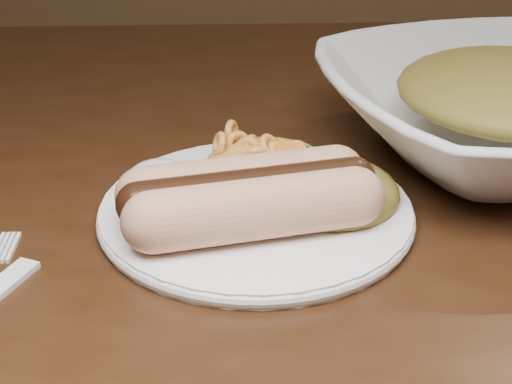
{
  "coord_description": "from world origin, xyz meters",
  "views": [
    {
      "loc": [
        0.01,
        -0.54,
        1.03
      ],
      "look_at": [
        0.03,
        -0.05,
        0.77
      ],
      "focal_mm": 55.0,
      "sensor_mm": 36.0,
      "label": 1
    }
  ],
  "objects": [
    {
      "name": "mac_and_cheese",
      "position": [
        0.04,
        0.0,
        0.78
      ],
      "size": [
        0.11,
        0.1,
        0.04
      ],
      "primitive_type": "ellipsoid",
      "rotation": [
        0.0,
        0.0,
        0.21
      ],
      "color": "#EEC048",
      "rests_on": "plate"
    },
    {
      "name": "serving_bowl",
      "position": [
        0.25,
        0.05,
        0.79
      ],
      "size": [
        0.36,
        0.36,
        0.07
      ],
      "primitive_type": "imported",
      "rotation": [
        0.0,
        0.0,
        0.24
      ],
      "color": "silver",
      "rests_on": "table"
    },
    {
      "name": "table",
      "position": [
        0.0,
        0.0,
        0.66
      ],
      "size": [
        1.6,
        0.9,
        0.75
      ],
      "color": "black",
      "rests_on": "floor"
    },
    {
      "name": "hotdog",
      "position": [
        0.03,
        -0.08,
        0.78
      ],
      "size": [
        0.15,
        0.1,
        0.04
      ],
      "rotation": [
        0.0,
        0.0,
        0.21
      ],
      "color": "#E7A985",
      "rests_on": "plate"
    },
    {
      "name": "sour_cream",
      "position": [
        -0.03,
        -0.03,
        0.78
      ],
      "size": [
        0.07,
        0.07,
        0.03
      ],
      "primitive_type": "ellipsoid",
      "rotation": [
        0.0,
        0.0,
        0.44
      ],
      "color": "white",
      "rests_on": "plate"
    },
    {
      "name": "plate",
      "position": [
        0.03,
        -0.05,
        0.76
      ],
      "size": [
        0.25,
        0.25,
        0.01
      ],
      "primitive_type": "cylinder",
      "rotation": [
        0.0,
        0.0,
        -0.17
      ],
      "color": "white",
      "rests_on": "table"
    },
    {
      "name": "taco_salad",
      "position": [
        0.09,
        -0.05,
        0.78
      ],
      "size": [
        0.1,
        0.1,
        0.04
      ],
      "rotation": [
        0.0,
        0.0,
        0.23
      ],
      "color": "#9B5F21",
      "rests_on": "plate"
    }
  ]
}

